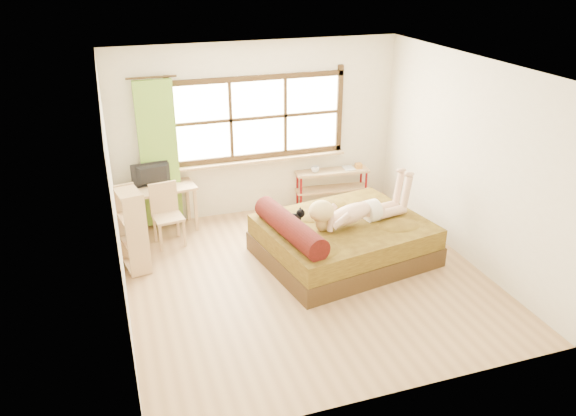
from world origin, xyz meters
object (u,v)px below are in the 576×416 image
object	(u,v)px
kitten	(292,218)
bed	(340,239)
pipe_shelf	(333,179)
bookshelf	(133,230)
chair	(166,210)
woman	(357,200)
desk	(156,194)

from	to	relation	value
kitten	bed	bearing A→B (deg)	-19.35
pipe_shelf	bookshelf	distance (m)	3.48
chair	bed	bearing A→B (deg)	-37.70
kitten	pipe_shelf	world-z (taller)	kitten
bed	chair	size ratio (longest dim) A/B	2.72
woman	kitten	size ratio (longest dim) A/B	4.67
kitten	desk	xyz separation A→B (m)	(-1.60, 1.51, -0.05)
desk	pipe_shelf	world-z (taller)	desk
kitten	chair	size ratio (longest dim) A/B	0.36
bed	woman	size ratio (longest dim) A/B	1.61
woman	kitten	bearing A→B (deg)	160.17
desk	chair	xyz separation A→B (m)	(0.09, -0.37, -0.12)
bed	kitten	size ratio (longest dim) A/B	7.50
kitten	desk	bearing A→B (deg)	126.59
bed	pipe_shelf	bearing A→B (deg)	61.04
desk	bookshelf	bearing A→B (deg)	-120.11
chair	pipe_shelf	distance (m)	2.82
desk	bookshelf	world-z (taller)	bookshelf
woman	desk	xyz separation A→B (m)	(-2.47, 1.66, -0.25)
woman	desk	distance (m)	2.99
chair	pipe_shelf	world-z (taller)	chair
bed	chair	distance (m)	2.52
chair	bookshelf	size ratio (longest dim) A/B	0.79
bed	pipe_shelf	world-z (taller)	bed
pipe_shelf	kitten	bearing A→B (deg)	-122.65
kitten	chair	world-z (taller)	chair
bed	bookshelf	size ratio (longest dim) A/B	2.15
desk	chair	size ratio (longest dim) A/B	1.34
desk	bookshelf	xyz separation A→B (m)	(-0.42, -1.02, -0.04)
kitten	chair	bearing A→B (deg)	132.87
chair	bookshelf	xyz separation A→B (m)	(-0.51, -0.65, 0.08)
woman	pipe_shelf	size ratio (longest dim) A/B	1.22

